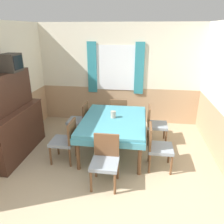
% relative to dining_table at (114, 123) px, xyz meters
% --- Properties ---
extents(wall_back, '(4.62, 0.09, 2.60)m').
position_rel_dining_table_xyz_m(wall_back, '(-0.08, 1.65, 0.68)').
color(wall_back, silver).
rests_on(wall_back, ground_plane).
extents(wall_left, '(0.05, 4.07, 2.60)m').
position_rel_dining_table_xyz_m(wall_left, '(-2.20, -0.21, 0.67)').
color(wall_left, silver).
rests_on(wall_left, ground_plane).
extents(dining_table, '(1.30, 1.70, 0.73)m').
position_rel_dining_table_xyz_m(dining_table, '(0.00, 0.00, 0.00)').
color(dining_table, teal).
rests_on(dining_table, ground_plane).
extents(chair_right_near, '(0.44, 0.44, 0.85)m').
position_rel_dining_table_xyz_m(chair_right_near, '(0.86, -0.51, -0.16)').
color(chair_right_near, brown).
rests_on(chair_right_near, ground_plane).
extents(chair_right_far, '(0.44, 0.44, 0.85)m').
position_rel_dining_table_xyz_m(chair_right_far, '(0.86, 0.51, -0.16)').
color(chair_right_far, brown).
rests_on(chair_right_far, ground_plane).
extents(chair_head_window, '(0.44, 0.44, 0.85)m').
position_rel_dining_table_xyz_m(chair_head_window, '(-0.00, 1.06, -0.16)').
color(chair_head_window, brown).
rests_on(chair_head_window, ground_plane).
extents(chair_left_near, '(0.44, 0.44, 0.85)m').
position_rel_dining_table_xyz_m(chair_left_near, '(-0.86, -0.51, -0.16)').
color(chair_left_near, brown).
rests_on(chair_left_near, ground_plane).
extents(chair_head_near, '(0.44, 0.44, 0.85)m').
position_rel_dining_table_xyz_m(chair_head_near, '(-0.00, -1.06, -0.16)').
color(chair_head_near, brown).
rests_on(chair_head_near, ground_plane).
extents(chair_left_far, '(0.44, 0.44, 0.85)m').
position_rel_dining_table_xyz_m(chair_left_far, '(-0.86, 0.51, -0.16)').
color(chair_left_far, brown).
rests_on(chair_left_far, ground_plane).
extents(sideboard, '(0.46, 1.59, 1.68)m').
position_rel_dining_table_xyz_m(sideboard, '(-1.95, -0.39, 0.08)').
color(sideboard, '#3D2319').
rests_on(sideboard, ground_plane).
extents(tv, '(0.29, 0.37, 0.34)m').
position_rel_dining_table_xyz_m(tv, '(-1.92, -0.20, 1.22)').
color(tv, '#2D2823').
rests_on(tv, sideboard).
extents(vase, '(0.10, 0.10, 0.14)m').
position_rel_dining_table_xyz_m(vase, '(-0.02, 0.07, 0.17)').
color(vase, '#A39989').
rests_on(vase, dining_table).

